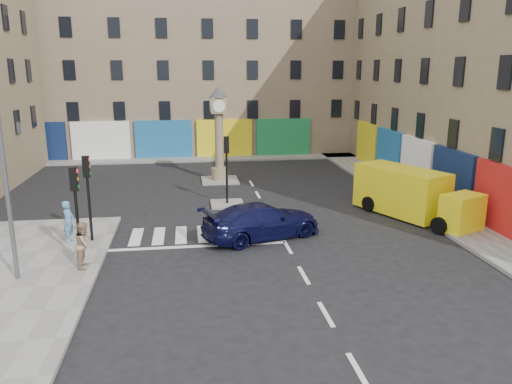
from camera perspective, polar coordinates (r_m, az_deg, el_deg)
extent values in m
plane|color=black|center=(20.45, 4.18, -7.26)|extent=(120.00, 120.00, 0.00)
cube|color=gray|center=(32.19, 15.73, 0.35)|extent=(2.60, 30.00, 0.15)
cube|color=gray|center=(41.47, -7.68, 3.76)|extent=(32.00, 2.40, 0.15)
cube|color=gray|center=(27.69, -3.31, -1.37)|extent=(1.80, 1.80, 0.12)
cube|color=gray|center=(33.50, -4.15, 1.35)|extent=(2.40, 2.40, 0.12)
cube|color=#927E60|center=(34.39, 26.60, 13.61)|extent=(10.00, 30.00, 16.00)
cube|color=#857459|center=(46.62, -8.08, 15.28)|extent=(32.00, 10.00, 17.00)
cylinder|color=black|center=(20.16, -19.66, -3.73)|extent=(0.12, 0.12, 2.80)
cube|color=black|center=(19.70, -20.11, 1.40)|extent=(0.28, 0.22, 0.90)
cylinder|color=black|center=(22.42, -18.47, -1.87)|extent=(0.12, 0.12, 2.80)
cube|color=black|center=(22.00, -18.85, 2.77)|extent=(0.28, 0.22, 0.90)
cylinder|color=black|center=(27.34, -3.36, 1.58)|extent=(0.12, 0.12, 2.80)
cube|color=black|center=(27.00, -3.41, 5.42)|extent=(0.28, 0.22, 0.90)
cylinder|color=#595B60|center=(18.75, -26.85, 2.47)|extent=(0.16, 0.16, 8.00)
cylinder|color=#927E60|center=(33.40, -4.16, 2.12)|extent=(1.10, 1.10, 0.80)
cylinder|color=#927E60|center=(33.02, -4.23, 5.86)|extent=(0.56, 0.56, 3.60)
cube|color=#927E60|center=(32.77, -4.30, 9.84)|extent=(1.00, 1.00, 1.00)
cylinder|color=white|center=(32.25, -4.24, 9.77)|extent=(0.80, 0.06, 0.80)
cone|color=#333338|center=(32.71, -4.33, 11.32)|extent=(1.20, 1.20, 0.70)
imported|color=black|center=(22.23, 0.66, -3.31)|extent=(5.85, 3.95, 1.57)
cube|color=yellow|center=(26.75, 16.21, 0.18)|extent=(3.86, 5.23, 2.32)
cube|color=yellow|center=(24.69, 22.46, -2.21)|extent=(2.24, 1.90, 1.71)
cube|color=black|center=(24.56, 22.65, -1.34)|extent=(1.93, 1.54, 0.70)
cylinder|color=black|center=(24.28, 20.20, -3.64)|extent=(0.57, 0.84, 0.81)
cylinder|color=black|center=(25.86, 22.91, -2.83)|extent=(0.57, 0.84, 0.81)
cylinder|color=black|center=(27.02, 12.76, -1.34)|extent=(0.57, 0.84, 0.81)
cylinder|color=black|center=(28.46, 15.61, -0.74)|extent=(0.57, 0.84, 0.81)
imported|color=#508CB8|center=(22.67, -20.62, -3.19)|extent=(0.53, 0.72, 1.81)
imported|color=#9C7C60|center=(19.71, -19.02, -5.70)|extent=(0.72, 0.89, 1.74)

